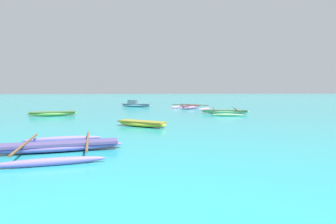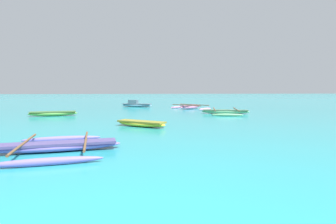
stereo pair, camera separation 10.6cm
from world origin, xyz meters
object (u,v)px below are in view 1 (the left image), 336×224
(moored_boat_2, at_px, (58,147))
(moored_boat_4, at_px, (136,104))
(moored_boat_3, at_px, (190,107))
(moored_boat_1, at_px, (53,113))
(moored_boat_5, at_px, (225,111))
(moored_boat_0, at_px, (142,123))

(moored_boat_2, xyz_separation_m, moored_boat_4, (2.29, 20.86, 0.12))
(moored_boat_3, relative_size, moored_boat_4, 1.15)
(moored_boat_1, relative_size, moored_boat_2, 0.85)
(moored_boat_1, relative_size, moored_boat_5, 0.73)
(moored_boat_0, height_order, moored_boat_3, moored_boat_3)
(moored_boat_2, distance_m, moored_boat_5, 14.98)
(moored_boat_1, height_order, moored_boat_5, moored_boat_5)
(moored_boat_2, bearing_deg, moored_boat_0, 53.37)
(moored_boat_3, height_order, moored_boat_4, moored_boat_4)
(moored_boat_4, bearing_deg, moored_boat_2, -73.12)
(moored_boat_2, distance_m, moored_boat_3, 18.57)
(moored_boat_2, bearing_deg, moored_boat_4, 74.38)
(moored_boat_5, bearing_deg, moored_boat_2, -114.17)
(moored_boat_0, xyz_separation_m, moored_boat_2, (-2.67, -5.18, -0.01))
(moored_boat_1, relative_size, moored_boat_3, 0.84)
(moored_boat_4, distance_m, moored_boat_5, 11.57)
(moored_boat_3, bearing_deg, moored_boat_4, 104.16)
(moored_boat_4, bearing_deg, moored_boat_0, -65.47)
(moored_boat_2, height_order, moored_boat_3, moored_boat_3)
(moored_boat_2, relative_size, moored_boat_4, 1.12)
(moored_boat_0, relative_size, moored_boat_1, 0.81)
(moored_boat_3, bearing_deg, moored_boat_1, 166.98)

